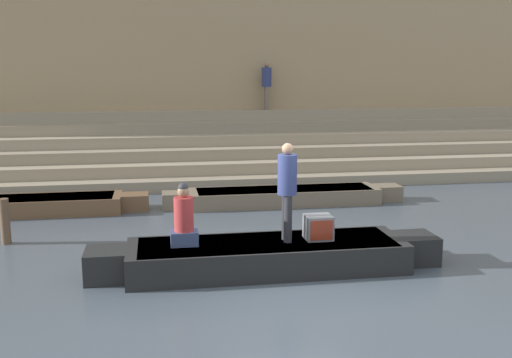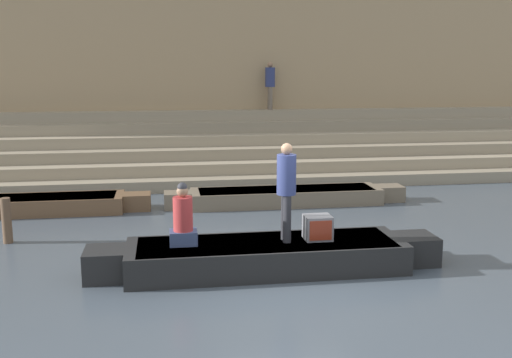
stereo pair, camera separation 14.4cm
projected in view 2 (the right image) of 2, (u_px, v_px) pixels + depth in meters
ground_plane at (291, 274)px, 10.39m from camera, size 120.00×120.00×0.00m
ghat_steps at (230, 153)px, 19.59m from camera, size 36.00×4.01×2.06m
back_wall at (223, 56)px, 20.98m from camera, size 34.20×1.28×7.81m
rowboat_main at (266, 255)px, 10.55m from camera, size 6.24×1.52×0.52m
person_standing at (286, 185)px, 10.39m from camera, size 0.34×0.34×1.74m
person_rowing at (183, 220)px, 10.28m from camera, size 0.47×0.37×1.09m
tv_set at (318, 227)px, 10.63m from camera, size 0.48×0.43×0.43m
moored_boat_shore at (24, 205)px, 14.60m from camera, size 6.09×1.13×0.41m
moored_boat_distant at (286, 196)px, 15.59m from camera, size 6.31×1.13×0.41m
mooring_post at (7, 221)px, 12.15m from camera, size 0.19×0.19×0.94m
person_on_steps at (270, 82)px, 20.48m from camera, size 0.34×0.34×1.63m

